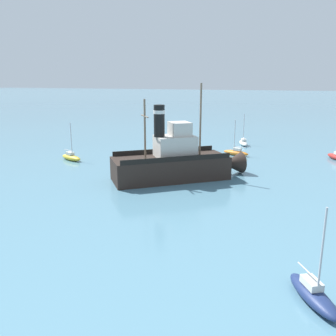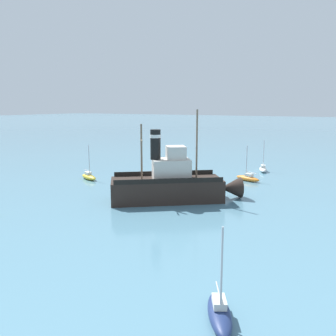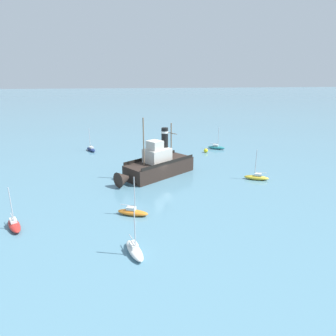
% 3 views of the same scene
% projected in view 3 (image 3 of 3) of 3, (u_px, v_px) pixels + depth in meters
% --- Properties ---
extents(ground_plane, '(600.00, 600.00, 0.00)m').
position_uv_depth(ground_plane, '(161.00, 179.00, 48.23)').
color(ground_plane, teal).
extents(old_tugboat, '(11.39, 13.51, 9.90)m').
position_uv_depth(old_tugboat, '(157.00, 165.00, 49.09)').
color(old_tugboat, '#2D231E').
rests_on(old_tugboat, ground).
extents(sailboat_yellow, '(2.51, 3.93, 4.90)m').
position_uv_depth(sailboat_yellow, '(257.00, 177.00, 47.72)').
color(sailboat_yellow, gold).
rests_on(sailboat_yellow, ground).
extents(sailboat_teal, '(2.65, 3.90, 4.90)m').
position_uv_depth(sailboat_teal, '(216.00, 147.00, 66.87)').
color(sailboat_teal, '#23757A').
rests_on(sailboat_teal, ground).
extents(sailboat_white, '(3.95, 2.19, 4.90)m').
position_uv_depth(sailboat_white, '(135.00, 250.00, 28.13)').
color(sailboat_white, white).
rests_on(sailboat_white, ground).
extents(sailboat_navy, '(3.86, 2.80, 4.90)m').
position_uv_depth(sailboat_navy, '(91.00, 149.00, 65.25)').
color(sailboat_navy, navy).
rests_on(sailboat_navy, ground).
extents(sailboat_red, '(3.86, 2.80, 4.90)m').
position_uv_depth(sailboat_red, '(14.00, 225.00, 32.77)').
color(sailboat_red, '#B22823').
rests_on(sailboat_red, ground).
extents(sailboat_orange, '(2.41, 3.94, 4.90)m').
position_uv_depth(sailboat_orange, '(133.00, 212.00, 35.79)').
color(sailboat_orange, orange).
rests_on(sailboat_orange, ground).
extents(mooring_buoy, '(0.88, 0.88, 0.88)m').
position_uv_depth(mooring_buoy, '(206.00, 151.00, 63.95)').
color(mooring_buoy, yellow).
rests_on(mooring_buoy, ground).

